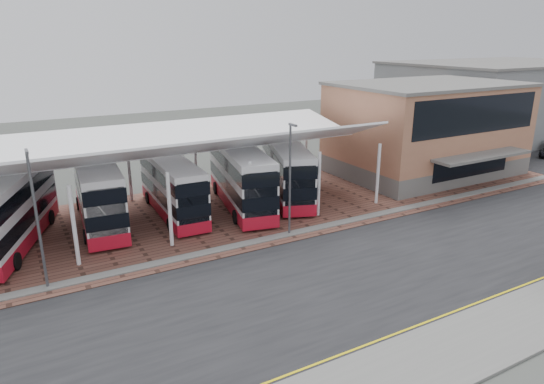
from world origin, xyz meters
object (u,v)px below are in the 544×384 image
object	(u,v)px
terminal	(426,128)
bus_5	(287,171)
bus_1	(9,212)
bus_3	(172,187)
bus_2	(98,192)
bus_4	(241,178)

from	to	relation	value
terminal	bus_5	xyz separation A→B (m)	(-16.80, -0.20, -2.23)
bus_1	bus_5	bearing A→B (deg)	20.47
bus_1	bus_3	distance (m)	11.45
bus_2	bus_4	xyz separation A→B (m)	(11.00, -1.76, 0.05)
bus_1	bus_5	xyz separation A→B (m)	(21.54, 0.07, -0.08)
bus_1	bus_3	xyz separation A→B (m)	(11.42, 0.72, -0.22)
bus_5	bus_4	bearing A→B (deg)	-155.92
bus_4	bus_5	xyz separation A→B (m)	(4.58, 0.29, -0.11)
terminal	bus_4	bearing A→B (deg)	-178.68
bus_1	bus_4	xyz separation A→B (m)	(16.96, -0.22, 0.03)
terminal	bus_1	distance (m)	38.41
bus_3	bus_1	bearing A→B (deg)	-173.96
terminal	bus_4	xyz separation A→B (m)	(-21.39, -0.49, -2.12)
bus_3	bus_4	world-z (taller)	bus_4
terminal	bus_1	world-z (taller)	terminal
terminal	bus_3	bearing A→B (deg)	179.06
bus_2	bus_4	world-z (taller)	bus_4
bus_1	bus_2	world-z (taller)	bus_1
terminal	bus_1	bearing A→B (deg)	-179.59
bus_3	bus_4	bearing A→B (deg)	-7.17
terminal	bus_3	distance (m)	27.03
bus_1	bus_5	distance (m)	21.54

